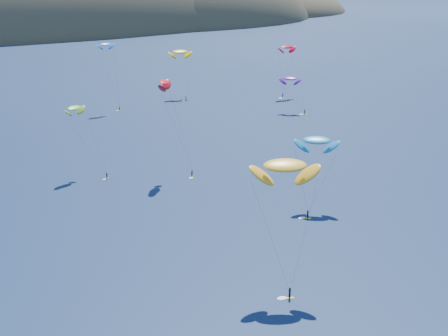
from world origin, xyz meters
name	(u,v)px	position (x,y,z in m)	size (l,w,h in m)	color
island	(14,37)	(39.40, 562.36, -10.74)	(730.00, 300.00, 210.00)	#3D3526
kitesurfer_2	(285,165)	(-0.68, 39.53, 22.91)	(13.28, 12.02, 26.30)	yellow
kitesurfer_3	(74,108)	(-17.91, 119.51, 18.78)	(9.97, 12.38, 20.80)	yellow
kitesurfer_4	(106,44)	(14.29, 192.76, 25.93)	(7.41, 7.49, 27.95)	yellow
kitesurfer_5	(317,140)	(27.68, 68.91, 16.34)	(13.33, 12.89, 19.24)	yellow
kitesurfer_6	(290,78)	(77.03, 155.34, 13.14)	(9.07, 12.59, 15.53)	yellow
kitesurfer_8	(287,47)	(92.80, 182.54, 21.29)	(10.03, 7.70, 23.87)	yellow
kitesurfer_9	(164,82)	(4.50, 108.25, 25.93)	(9.05, 12.25, 28.26)	yellow
kitesurfer_11	(180,52)	(50.57, 202.62, 19.46)	(10.79, 13.81, 22.32)	yellow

